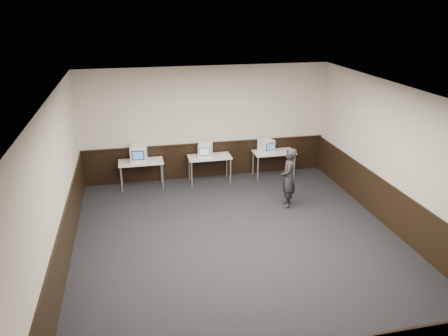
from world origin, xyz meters
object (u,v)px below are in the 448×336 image
object	(u,v)px
emac_center	(205,150)
person	(288,178)
desk_right	(274,154)
emac_right	(266,146)
desk_center	(210,159)
emac_left	(139,153)
desk_left	(141,164)

from	to	relation	value
emac_center	person	bearing A→B (deg)	-32.89
desk_right	emac_right	xyz separation A→B (m)	(-0.23, 0.04, 0.25)
emac_center	person	world-z (taller)	person
emac_center	emac_right	distance (m)	1.78
emac_center	emac_right	xyz separation A→B (m)	(1.78, 0.03, -0.01)
emac_center	person	distance (m)	2.64
desk_center	emac_left	xyz separation A→B (m)	(-1.94, 0.03, 0.29)
desk_center	emac_left	bearing A→B (deg)	179.05
emac_right	desk_left	bearing A→B (deg)	161.78
emac_right	person	world-z (taller)	person
desk_right	emac_center	xyz separation A→B (m)	(-2.01, 0.01, 0.26)
emac_left	person	bearing A→B (deg)	-23.65
desk_left	emac_center	bearing A→B (deg)	0.24
desk_center	emac_left	size ratio (longest dim) A/B	2.38
desk_right	emac_left	bearing A→B (deg)	179.52
desk_center	emac_center	world-z (taller)	emac_center
desk_center	person	bearing A→B (deg)	-51.29
emac_center	person	xyz separation A→B (m)	(1.71, -2.00, -0.18)
desk_right	person	bearing A→B (deg)	-98.55
desk_left	desk_right	world-z (taller)	same
desk_left	desk_center	xyz separation A→B (m)	(1.90, 0.00, 0.00)
desk_left	emac_right	size ratio (longest dim) A/B	2.50
desk_center	emac_right	size ratio (longest dim) A/B	2.50
desk_left	emac_center	size ratio (longest dim) A/B	2.46
emac_left	emac_center	world-z (taller)	emac_left
emac_left	emac_right	world-z (taller)	emac_left
desk_left	emac_left	bearing A→B (deg)	140.32
desk_right	person	xyz separation A→B (m)	(-0.30, -2.00, 0.08)
desk_center	desk_right	xyz separation A→B (m)	(1.90, 0.00, 0.00)
emac_left	emac_right	distance (m)	3.61
emac_center	desk_center	bearing A→B (deg)	12.70
emac_center	emac_right	world-z (taller)	emac_center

